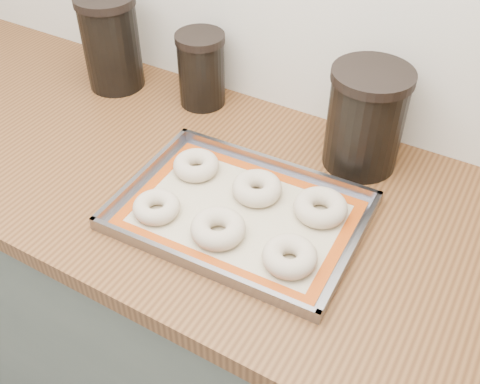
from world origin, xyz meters
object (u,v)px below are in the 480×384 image
Objects in this scene: bagel_front_left at (156,207)px; bagel_front_right at (290,256)px; canister_left at (111,42)px; bagel_back_right at (321,207)px; bagel_back_left at (196,165)px; bagel_back_mid at (257,188)px; baking_tray at (240,213)px; bagel_front_mid at (218,228)px; canister_mid at (201,69)px; canister_right at (366,119)px.

bagel_front_right is (0.28, 0.01, 0.00)m from bagel_front_left.
bagel_back_right is at bearing -16.15° from canister_left.
bagel_back_left is 0.96× the size of bagel_back_mid.
bagel_front_left is at bearing -150.25° from baking_tray.
baking_tray is at bearing -24.14° from bagel_back_left.
bagel_front_mid and bagel_back_right have the same top height.
canister_mid is at bearing 151.22° from bagel_back_right.
bagel_back_right is at bearing 91.89° from bagel_front_right.
bagel_back_mid is at bearing 136.45° from bagel_front_right.
bagel_back_right is 0.22m from canister_right.
bagel_front_right is 0.19m from bagel_back_mid.
canister_right is at bearing 51.92° from bagel_front_left.
baking_tray is at bearing 154.40° from bagel_front_right.
bagel_front_left is 0.41× the size of canister_right.
baking_tray is 0.59m from canister_left.
bagel_front_mid is 1.07× the size of bagel_back_left.
baking_tray is 4.62× the size of bagel_front_mid.
bagel_back_left is 0.36m from canister_right.
bagel_back_right is 0.69m from canister_left.
bagel_front_left is 0.31m from bagel_back_right.
canister_left is (-0.52, 0.20, 0.09)m from bagel_back_mid.
canister_left reaches higher than bagel_back_right.
bagel_front_right reaches higher than bagel_back_left.
baking_tray is 4.85× the size of bagel_front_right.
baking_tray is 5.20× the size of bagel_front_left.
bagel_front_left is at bearing -88.34° from bagel_back_left.
baking_tray is 4.57× the size of bagel_back_right.
canister_left is 0.66m from canister_right.
bagel_front_mid is at bearing -93.37° from bagel_back_mid.
bagel_back_mid and bagel_back_right have the same top height.
bagel_front_right is 0.14m from bagel_back_right.
bagel_front_left is 0.93× the size of bagel_front_right.
bagel_back_left is 0.41× the size of canister_left.
bagel_front_left is 0.28m from bagel_front_right.
bagel_front_mid is 0.20m from bagel_back_right.
bagel_back_right is at bearing 29.41° from baking_tray.
canister_right is at bearing -4.37° from canister_mid.
bagel_front_left is 0.91× the size of bagel_back_mid.
bagel_front_mid is 0.19m from bagel_back_left.
bagel_back_right is (0.13, 0.01, -0.00)m from bagel_back_mid.
bagel_front_left is at bearing -69.43° from canister_mid.
bagel_back_mid is (0.01, 0.13, 0.00)m from bagel_front_mid.
canister_right is (0.66, 0.01, -0.01)m from canister_left.
bagel_front_right is at bearing 1.79° from bagel_front_mid.
bagel_back_mid is (0.00, 0.06, 0.02)m from baking_tray.
canister_left is at bearing 153.00° from baking_tray.
canister_mid reaches higher than bagel_front_left.
bagel_front_mid is 0.62m from canister_left.
bagel_front_left is at bearing -177.31° from bagel_front_right.
bagel_back_mid is at bearing -122.63° from canister_right.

